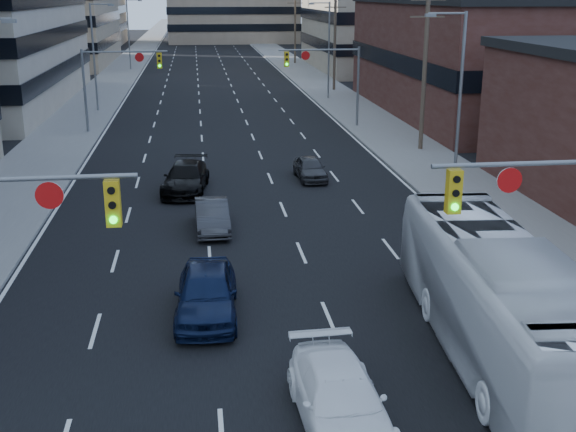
# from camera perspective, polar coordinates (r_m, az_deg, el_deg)

# --- Properties ---
(road_surface) EXTENTS (18.00, 300.00, 0.02)m
(road_surface) POSITION_cam_1_polar(r_m,az_deg,el_deg) (138.79, -6.54, 13.09)
(road_surface) COLOR black
(road_surface) RESTS_ON ground
(sidewalk_left) EXTENTS (5.00, 300.00, 0.15)m
(sidewalk_left) POSITION_cam_1_polar(r_m,az_deg,el_deg) (139.09, -11.40, 12.90)
(sidewalk_left) COLOR slate
(sidewalk_left) RESTS_ON ground
(sidewalk_right) EXTENTS (5.00, 300.00, 0.15)m
(sidewalk_right) POSITION_cam_1_polar(r_m,az_deg,el_deg) (139.44, -1.69, 13.23)
(sidewalk_right) COLOR slate
(sidewalk_right) RESTS_ON ground
(office_left_far) EXTENTS (20.00, 30.00, 16.00)m
(office_left_far) POSITION_cam_1_polar(r_m,az_deg,el_deg) (110.64, -19.39, 15.38)
(office_left_far) COLOR gray
(office_left_far) RESTS_ON ground
(storefront_right_mid) EXTENTS (20.00, 30.00, 9.00)m
(storefront_right_mid) POSITION_cam_1_polar(r_m,az_deg,el_deg) (64.21, 17.12, 11.75)
(storefront_right_mid) COLOR #472119
(storefront_right_mid) RESTS_ON ground
(office_right_far) EXTENTS (22.00, 28.00, 14.00)m
(office_right_far) POSITION_cam_1_polar(r_m,az_deg,el_deg) (100.20, 8.76, 15.44)
(office_right_far) COLOR gray
(office_right_far) RESTS_ON ground
(bg_block_right) EXTENTS (22.00, 22.00, 12.00)m
(bg_block_right) POSITION_cam_1_polar(r_m,az_deg,el_deg) (142.62, 6.83, 15.60)
(bg_block_right) COLOR gray
(bg_block_right) RESTS_ON ground
(signal_far_left) EXTENTS (6.09, 0.33, 6.00)m
(signal_far_left) POSITION_cam_1_polar(r_m,az_deg,el_deg) (54.00, -13.40, 10.92)
(signal_far_left) COLOR slate
(signal_far_left) RESTS_ON ground
(signal_far_right) EXTENTS (6.09, 0.33, 6.00)m
(signal_far_right) POSITION_cam_1_polar(r_m,az_deg,el_deg) (54.59, 3.16, 11.42)
(signal_far_right) COLOR slate
(signal_far_right) RESTS_ON ground
(utility_pole_block) EXTENTS (2.20, 0.28, 11.00)m
(utility_pole_block) POSITION_cam_1_polar(r_m,az_deg,el_deg) (46.85, 10.78, 12.00)
(utility_pole_block) COLOR #4C3D2D
(utility_pole_block) RESTS_ON ground
(utility_pole_midblock) EXTENTS (2.20, 0.28, 11.00)m
(utility_pole_midblock) POSITION_cam_1_polar(r_m,az_deg,el_deg) (75.90, 3.73, 14.16)
(utility_pole_midblock) COLOR #4C3D2D
(utility_pole_midblock) RESTS_ON ground
(utility_pole_distant) EXTENTS (2.20, 0.28, 11.00)m
(utility_pole_distant) POSITION_cam_1_polar(r_m,az_deg,el_deg) (105.48, 0.56, 15.05)
(utility_pole_distant) COLOR #4C3D2D
(utility_pole_distant) RESTS_ON ground
(streetlight_left_mid) EXTENTS (2.03, 0.22, 9.00)m
(streetlight_left_mid) POSITION_cam_1_polar(r_m,az_deg,el_deg) (64.14, -14.98, 12.42)
(streetlight_left_mid) COLOR slate
(streetlight_left_mid) RESTS_ON ground
(streetlight_left_far) EXTENTS (2.03, 0.22, 9.00)m
(streetlight_left_far) POSITION_cam_1_polar(r_m,az_deg,el_deg) (98.89, -12.41, 14.10)
(streetlight_left_far) COLOR slate
(streetlight_left_far) RESTS_ON ground
(streetlight_right_near) EXTENTS (2.03, 0.22, 9.00)m
(streetlight_right_near) POSITION_cam_1_polar(r_m,az_deg,el_deg) (35.99, 13.20, 9.18)
(streetlight_right_near) COLOR slate
(streetlight_right_near) RESTS_ON ground
(streetlight_right_far) EXTENTS (2.03, 0.22, 9.00)m
(streetlight_right_far) POSITION_cam_1_polar(r_m,az_deg,el_deg) (69.71, 3.12, 13.30)
(streetlight_right_far) COLOR slate
(streetlight_right_far) RESTS_ON ground
(white_van) EXTENTS (2.16, 4.92, 1.41)m
(white_van) POSITION_cam_1_polar(r_m,az_deg,el_deg) (17.49, 4.13, -14.24)
(white_van) COLOR white
(white_van) RESTS_ON ground
(transit_bus) EXTENTS (3.76, 12.50, 3.43)m
(transit_bus) POSITION_cam_1_polar(r_m,az_deg,el_deg) (20.85, 16.35, -6.38)
(transit_bus) COLOR silver
(transit_bus) RESTS_ON ground
(sedan_blue) EXTENTS (2.13, 4.83, 1.62)m
(sedan_blue) POSITION_cam_1_polar(r_m,az_deg,el_deg) (22.93, -6.46, -6.02)
(sedan_blue) COLOR #0D1836
(sedan_blue) RESTS_ON ground
(sedan_grey_center) EXTENTS (1.49, 4.02, 1.31)m
(sedan_grey_center) POSITION_cam_1_polar(r_m,az_deg,el_deg) (31.10, -6.02, 0.01)
(sedan_grey_center) COLOR #313033
(sedan_grey_center) RESTS_ON ground
(sedan_black_far) EXTENTS (2.69, 5.32, 1.48)m
(sedan_black_far) POSITION_cam_1_polar(r_m,az_deg,el_deg) (37.35, -8.08, 3.00)
(sedan_black_far) COLOR black
(sedan_black_far) RESTS_ON ground
(sedan_grey_right) EXTENTS (1.63, 3.73, 1.25)m
(sedan_grey_right) POSITION_cam_1_polar(r_m,az_deg,el_deg) (39.56, 1.76, 3.80)
(sedan_grey_right) COLOR #323235
(sedan_grey_right) RESTS_ON ground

